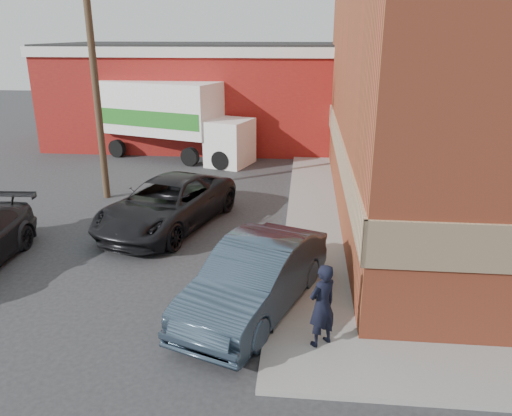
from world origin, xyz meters
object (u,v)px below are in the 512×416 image
(utility_pole, at_px, (94,74))
(suv_a, at_px, (167,204))
(box_truck, at_px, (174,115))
(warehouse, at_px, (199,93))
(man, at_px, (322,305))
(sedan, at_px, (255,278))

(utility_pole, height_order, suv_a, utility_pole)
(utility_pole, height_order, box_truck, utility_pole)
(suv_a, height_order, box_truck, box_truck)
(warehouse, xyz_separation_m, man, (6.69, -20.25, -1.80))
(warehouse, height_order, sedan, warehouse)
(man, xyz_separation_m, box_truck, (-7.06, 15.84, 1.21))
(suv_a, xyz_separation_m, box_truck, (-2.12, 9.44, 1.42))
(utility_pole, relative_size, box_truck, 1.10)
(warehouse, xyz_separation_m, suv_a, (1.75, -13.85, -2.00))
(utility_pole, height_order, man, utility_pole)
(man, relative_size, box_truck, 0.22)
(utility_pole, bearing_deg, sedan, -49.51)
(sedan, bearing_deg, suv_a, 145.14)
(sedan, distance_m, box_truck, 15.54)
(suv_a, distance_m, box_truck, 9.78)
(warehouse, distance_m, suv_a, 14.11)
(utility_pole, distance_m, box_truck, 7.14)
(utility_pole, bearing_deg, box_truck, 80.27)
(utility_pole, bearing_deg, man, -48.47)
(suv_a, bearing_deg, man, -35.73)
(utility_pole, distance_m, sedan, 11.03)
(utility_pole, relative_size, sedan, 1.77)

